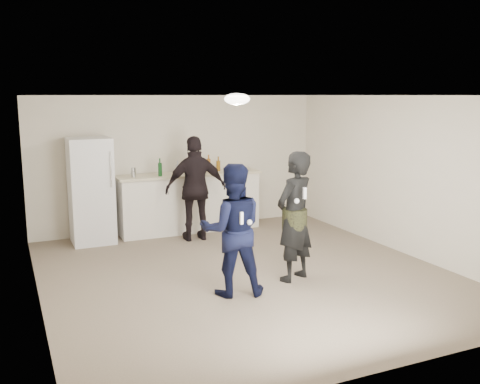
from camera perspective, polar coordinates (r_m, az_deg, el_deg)
name	(u,v)px	position (r m, az deg, el deg)	size (l,w,h in m)	color
floor	(246,274)	(7.69, 0.62, -8.71)	(6.00, 6.00, 0.00)	#6B5B4C
ceiling	(246,95)	(7.27, 0.65, 10.27)	(6.00, 6.00, 0.00)	silver
wall_back	(180,163)	(10.15, -6.47, 3.13)	(6.00, 6.00, 0.00)	beige
wall_front	(389,240)	(4.87, 15.59, -4.97)	(6.00, 6.00, 0.00)	beige
wall_left	(33,203)	(6.73, -21.18, -1.14)	(6.00, 6.00, 0.00)	beige
wall_right	(403,175)	(8.87, 17.01, 1.72)	(6.00, 6.00, 0.00)	beige
counter	(190,203)	(9.98, -5.39, -1.19)	(2.60, 0.56, 1.05)	white
counter_top	(189,174)	(9.89, -5.44, 1.91)	(2.68, 0.64, 0.04)	beige
fridge	(91,191)	(9.43, -15.61, 0.12)	(0.70, 0.70, 1.80)	white
fridge_handle	(111,169)	(9.06, -13.63, 2.37)	(0.02, 0.02, 0.60)	silver
ceiling_dome	(237,99)	(7.54, -0.31, 9.89)	(0.36, 0.36, 0.16)	white
shaker	(133,173)	(9.50, -11.30, 2.05)	(0.08, 0.08, 0.17)	#AFAFB3
man	(232,230)	(6.71, -0.82, -4.06)	(0.82, 0.64, 1.68)	#0E143C
woman	(295,217)	(7.26, 5.84, -2.62)	(0.65, 0.42, 1.77)	black
camo_shorts	(295,219)	(7.27, 5.84, -2.90)	(0.34, 0.34, 0.28)	#2F3417
spectator	(196,189)	(9.28, -4.73, 0.37)	(1.07, 0.44, 1.82)	black
remote_man	(242,218)	(6.41, 0.16, -2.80)	(0.04, 0.04, 0.15)	white
nunchuk_man	(249,222)	(6.50, 1.02, -3.25)	(0.07, 0.07, 0.07)	silver
remote_woman	(305,193)	(6.98, 6.92, -0.12)	(0.04, 0.04, 0.15)	white
nunchuk_woman	(297,201)	(6.97, 6.07, -0.95)	(0.07, 0.07, 0.07)	white
bottle_cluster	(193,167)	(9.89, -5.02, 2.66)	(1.26, 0.32, 0.24)	#865813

